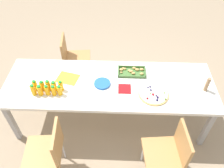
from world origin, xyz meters
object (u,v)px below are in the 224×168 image
Objects in this scene: juice_bottle_3 at (54,91)px; plate_stack at (102,84)px; juice_bottle_0 at (33,90)px; juice_bottle_8 at (54,86)px; napkin_stack at (125,89)px; chair_near_left at (49,149)px; cardboard_tube at (207,84)px; juice_bottle_7 at (48,86)px; party_table at (109,87)px; juice_bottle_1 at (40,90)px; paper_folder at (68,78)px; chair_far_left at (73,56)px; juice_bottle_6 at (42,86)px; snack_tray at (132,72)px; fruit_pizza at (153,94)px; juice_bottle_9 at (61,86)px; juice_bottle_5 at (35,86)px; juice_bottle_4 at (60,91)px; juice_bottle_2 at (47,90)px; chair_near_right at (169,151)px.

juice_bottle_3 is 0.70× the size of plate_stack.
juice_bottle_8 is (0.22, 0.07, -0.01)m from juice_bottle_0.
juice_bottle_0 is at bearing -173.52° from napkin_stack.
cardboard_tube is (1.76, 0.71, 0.33)m from chair_near_left.
juice_bottle_7 reaches higher than plate_stack.
party_table is 1.16m from cardboard_tube.
juice_bottle_1 is 0.71× the size of plate_stack.
paper_folder is (-0.71, 0.16, -0.00)m from napkin_stack.
juice_bottle_1 is at bearing -16.01° from chair_far_left.
juice_bottle_0 reaches higher than plate_stack.
juice_bottle_6 is (-0.17, -0.94, 0.30)m from chair_far_left.
cardboard_tube is (0.86, -0.28, 0.08)m from snack_tray.
fruit_pizza is 1.87× the size of cardboard_tube.
juice_bottle_9 reaches higher than juice_bottle_6.
juice_bottle_6 is (0.08, 0.00, -0.00)m from juice_bottle_5.
juice_bottle_1 is at bearing -153.88° from juice_bottle_8.
juice_bottle_6 is (-0.17, 0.65, 0.30)m from chair_near_left.
juice_bottle_4 is at bearing 4.58° from juice_bottle_3.
party_table is 0.89m from juice_bottle_5.
juice_bottle_2 is 0.09m from juice_bottle_8.
juice_bottle_2 is at bearing -88.10° from juice_bottle_7.
party_table is at bearing 11.83° from juice_bottle_8.
juice_bottle_1 reaches higher than paper_folder.
chair_near_left is at bearing -80.77° from juice_bottle_2.
chair_near_right is 0.86m from napkin_stack.
party_table is 0.56m from fruit_pizza.
plate_stack is at bearing 13.72° from juice_bottle_0.
juice_bottle_3 is 1.02× the size of juice_bottle_8.
juice_bottle_5 reaches higher than juice_bottle_1.
paper_folder is at bearing 30.98° from juice_bottle_5.
party_table is 0.11m from plate_stack.
juice_bottle_3 is 0.07m from juice_bottle_8.
juice_bottle_1 is at bearing -133.76° from paper_folder.
snack_tray reaches higher than plate_stack.
juice_bottle_6 reaches higher than snack_tray.
juice_bottle_7 reaches higher than juice_bottle_3.
snack_tray reaches higher than napkin_stack.
chair_near_left is at bearing -81.55° from juice_bottle_7.
juice_bottle_6 is at bearing -170.32° from party_table.
juice_bottle_0 is at bearing 64.87° from chair_near_right.
juice_bottle_9 is at bearing 6.25° from juice_bottle_8.
chair_near_right reaches higher than party_table.
juice_bottle_7 is 0.99× the size of napkin_stack.
plate_stack is (0.71, 0.19, -0.05)m from juice_bottle_1.
cardboard_tube is (1.86, 0.14, 0.03)m from juice_bottle_2.
chair_far_left reaches higher than napkin_stack.
plate_stack reaches higher than paper_folder.
napkin_stack is at bearing 2.52° from juice_bottle_5.
cardboard_tube is (1.71, 0.13, 0.03)m from juice_bottle_4.
juice_bottle_0 is 0.24m from juice_bottle_3.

